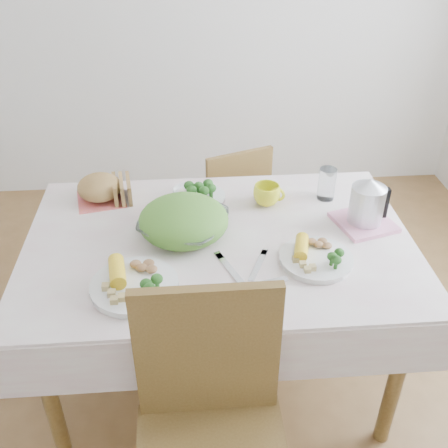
{
  "coord_description": "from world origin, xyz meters",
  "views": [
    {
      "loc": [
        -0.11,
        -1.65,
        1.94
      ],
      "look_at": [
        0.02,
        0.02,
        0.82
      ],
      "focal_mm": 42.0,
      "sensor_mm": 36.0,
      "label": 1
    }
  ],
  "objects": [
    {
      "name": "electric_kettle",
      "position": [
        0.59,
        0.06,
        0.88
      ],
      "size": [
        0.16,
        0.16,
        0.19
      ],
      "primitive_type": "cylinder",
      "rotation": [
        0.0,
        0.0,
        0.16
      ],
      "color": "#B2B5BA",
      "rests_on": "pink_tray"
    },
    {
      "name": "glass_tumbler",
      "position": [
        0.48,
        0.28,
        0.83
      ],
      "size": [
        0.1,
        0.1,
        0.14
      ],
      "primitive_type": "cylinder",
      "rotation": [
        0.0,
        0.0,
        -0.42
      ],
      "color": "white",
      "rests_on": "tablecloth"
    },
    {
      "name": "dinner_plate_left",
      "position": [
        -0.31,
        -0.27,
        0.77
      ],
      "size": [
        0.36,
        0.36,
        0.03
      ],
      "primitive_type": "cylinder",
      "rotation": [
        0.0,
        0.0,
        -0.2
      ],
      "color": "white",
      "rests_on": "tablecloth"
    },
    {
      "name": "floor",
      "position": [
        0.0,
        0.0,
        0.0
      ],
      "size": [
        3.6,
        3.6,
        0.0
      ],
      "primitive_type": "plane",
      "color": "brown",
      "rests_on": "ground"
    },
    {
      "name": "fork_right",
      "position": [
        0.13,
        -0.17,
        0.76
      ],
      "size": [
        0.1,
        0.18,
        0.0
      ],
      "primitive_type": "cube",
      "rotation": [
        0.0,
        0.0,
        -0.41
      ],
      "color": "silver",
      "rests_on": "tablecloth"
    },
    {
      "name": "tablecloth",
      "position": [
        0.0,
        0.0,
        0.76
      ],
      "size": [
        1.5,
        1.0,
        0.01
      ],
      "primitive_type": "cube",
      "color": "beige",
      "rests_on": "dining_table"
    },
    {
      "name": "napkin",
      "position": [
        -0.49,
        0.34,
        0.76
      ],
      "size": [
        0.24,
        0.24,
        0.0
      ],
      "primitive_type": "cube",
      "rotation": [
        0.0,
        0.0,
        0.2
      ],
      "color": "#DE5F5A",
      "rests_on": "tablecloth"
    },
    {
      "name": "pink_tray",
      "position": [
        0.59,
        0.06,
        0.77
      ],
      "size": [
        0.26,
        0.26,
        0.02
      ],
      "primitive_type": "cube",
      "rotation": [
        0.0,
        0.0,
        0.28
      ],
      "color": "pink",
      "rests_on": "tablecloth"
    },
    {
      "name": "knife",
      "position": [
        0.12,
        -0.28,
        0.76
      ],
      "size": [
        0.21,
        0.07,
        0.0
      ],
      "primitive_type": "cube",
      "rotation": [
        0.0,
        0.0,
        1.8
      ],
      "color": "silver",
      "rests_on": "tablecloth"
    },
    {
      "name": "chair_far",
      "position": [
        0.09,
        0.79,
        0.47
      ],
      "size": [
        0.48,
        0.48,
        0.82
      ],
      "primitive_type": "cube",
      "rotation": [
        0.0,
        0.0,
        3.5
      ],
      "color": "brown",
      "rests_on": "floor"
    },
    {
      "name": "dining_table",
      "position": [
        0.0,
        0.0,
        0.38
      ],
      "size": [
        1.4,
        0.9,
        0.75
      ],
      "primitive_type": "cube",
      "color": "brown",
      "rests_on": "floor"
    },
    {
      "name": "broccoli_plate",
      "position": [
        -0.07,
        0.31,
        0.77
      ],
      "size": [
        0.28,
        0.28,
        0.02
      ],
      "primitive_type": "cylinder",
      "rotation": [
        0.0,
        0.0,
        0.23
      ],
      "color": "beige",
      "rests_on": "tablecloth"
    },
    {
      "name": "yellow_mug",
      "position": [
        0.22,
        0.25,
        0.81
      ],
      "size": [
        0.15,
        0.15,
        0.09
      ],
      "primitive_type": "imported",
      "rotation": [
        0.0,
        0.0,
        -0.43
      ],
      "color": "yellow",
      "rests_on": "tablecloth"
    },
    {
      "name": "bread_loaf",
      "position": [
        -0.49,
        0.34,
        0.82
      ],
      "size": [
        0.23,
        0.22,
        0.11
      ],
      "primitive_type": "ellipsoid",
      "rotation": [
        0.0,
        0.0,
        0.27
      ],
      "color": "olive",
      "rests_on": "napkin"
    },
    {
      "name": "fruit_bowl",
      "position": [
        -0.12,
        0.34,
        0.78
      ],
      "size": [
        0.14,
        0.14,
        0.04
      ],
      "primitive_type": "imported",
      "rotation": [
        0.0,
        0.0,
        0.25
      ],
      "color": "white",
      "rests_on": "tablecloth"
    },
    {
      "name": "dinner_plate_right",
      "position": [
        0.34,
        -0.17,
        0.77
      ],
      "size": [
        0.38,
        0.38,
        0.02
      ],
      "primitive_type": "cylinder",
      "rotation": [
        0.0,
        0.0,
        -0.6
      ],
      "color": "white",
      "rests_on": "tablecloth"
    },
    {
      "name": "fork_left",
      "position": [
        0.03,
        -0.19,
        0.76
      ],
      "size": [
        0.1,
        0.2,
        0.0
      ],
      "primitive_type": "cube",
      "rotation": [
        0.0,
        0.0,
        0.39
      ],
      "color": "silver",
      "rests_on": "tablecloth"
    },
    {
      "name": "salad_bowl",
      "position": [
        -0.14,
        0.05,
        0.8
      ],
      "size": [
        0.44,
        0.44,
        0.08
      ],
      "primitive_type": "imported",
      "rotation": [
        0.0,
        0.0,
        -0.44
      ],
      "color": "white",
      "rests_on": "tablecloth"
    }
  ]
}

